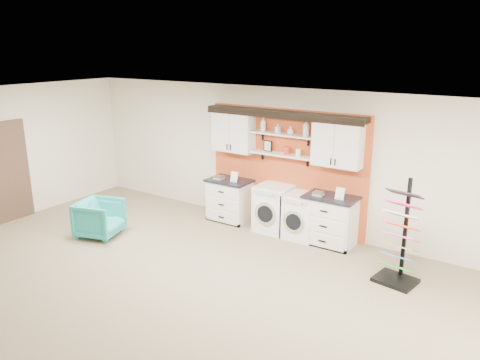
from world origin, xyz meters
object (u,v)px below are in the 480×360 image
Objects in this scene: sample_rack at (399,250)px; armchair at (100,218)px; base_cabinet_right at (330,220)px; washer at (274,208)px; dryer at (302,216)px; base_cabinet_left at (230,200)px.

sample_rack is 2.13× the size of armchair.
base_cabinet_right reaches higher than armchair.
armchair is at bearing -156.46° from sample_rack.
armchair is at bearing -141.78° from washer.
armchair is at bearing -147.33° from dryer.
sample_rack reaches higher than armchair.
washer is 0.56× the size of sample_rack.
base_cabinet_right reaches higher than base_cabinet_left.
base_cabinet_right is 4.40m from armchair.
washer is (1.07, -0.00, 0.02)m from base_cabinet_left.
base_cabinet_left is 1.05× the size of dryer.
dryer is (1.68, -0.00, -0.01)m from base_cabinet_left.
washer is 1.19× the size of armchair.
washer is at bearing 173.30° from sample_rack.
base_cabinet_left is 2.26m from base_cabinet_right.
sample_rack is 5.49m from armchair.
washer is (-1.19, -0.00, -0.00)m from base_cabinet_right.
base_cabinet_right is 0.58m from dryer.
washer is at bearing -179.84° from base_cabinet_right.
sample_rack is at bearing -16.21° from washer.
base_cabinet_left reaches higher than dryer.
armchair is at bearing -127.21° from base_cabinet_left.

